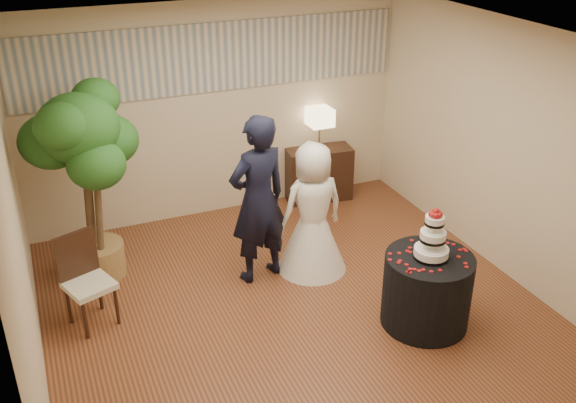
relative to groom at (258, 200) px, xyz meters
name	(u,v)px	position (x,y,z in m)	size (l,w,h in m)	color
floor	(294,307)	(0.11, -0.72, -0.96)	(5.00, 5.00, 0.00)	brown
ceiling	(295,41)	(0.11, -0.72, 1.84)	(5.00, 5.00, 0.00)	white
wall_back	(217,111)	(0.11, 1.78, 0.44)	(5.00, 0.06, 2.80)	beige
wall_front	(451,341)	(0.11, -3.22, 0.44)	(5.00, 0.06, 2.80)	beige
wall_left	(17,238)	(-2.39, -0.72, 0.44)	(0.06, 5.00, 2.80)	beige
wall_right	(503,150)	(2.61, -0.72, 0.44)	(0.06, 5.00, 2.80)	beige
mural_border	(215,57)	(0.11, 1.76, 1.14)	(4.90, 0.02, 0.85)	#A9A59A
groom	(258,200)	(0.00, 0.00, 0.00)	(0.70, 0.46, 1.92)	black
bride	(313,208)	(0.62, -0.07, -0.19)	(0.80, 0.80, 1.54)	white
cake_table	(427,290)	(1.23, -1.46, -0.58)	(0.88, 0.88, 0.77)	black
wedding_cake	(433,233)	(1.23, -1.46, 0.07)	(0.34, 0.34, 0.54)	white
console	(319,174)	(1.48, 1.57, -0.59)	(0.90, 0.40, 0.75)	black
table_lamp	(320,129)	(1.48, 1.57, 0.08)	(0.31, 0.31, 0.58)	beige
ficus_tree	(87,185)	(-1.68, 0.75, 0.16)	(1.07, 1.07, 2.25)	#24591E
side_chair	(89,283)	(-1.86, -0.17, -0.48)	(0.45, 0.47, 0.97)	black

